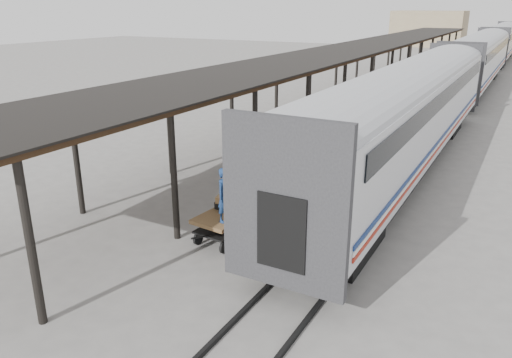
{
  "coord_description": "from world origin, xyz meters",
  "views": [
    {
      "loc": [
        7.57,
        -13.12,
        6.83
      ],
      "look_at": [
        0.46,
        -0.21,
        1.7
      ],
      "focal_mm": 35.0,
      "sensor_mm": 36.0,
      "label": 1
    }
  ],
  "objects_px": {
    "baggage_cart": "(230,218)",
    "pedestrian": "(324,117)",
    "porter": "(225,195)",
    "luggage_tug": "(336,111)"
  },
  "relations": [
    {
      "from": "baggage_cart",
      "to": "porter",
      "type": "distance_m",
      "value": 1.24
    },
    {
      "from": "baggage_cart",
      "to": "pedestrian",
      "type": "height_order",
      "value": "pedestrian"
    },
    {
      "from": "luggage_tug",
      "to": "porter",
      "type": "relative_size",
      "value": 0.9
    },
    {
      "from": "baggage_cart",
      "to": "porter",
      "type": "bearing_deg",
      "value": -63.1
    },
    {
      "from": "luggage_tug",
      "to": "porter",
      "type": "xyz_separation_m",
      "value": [
        3.39,
        -18.58,
        1.13
      ]
    },
    {
      "from": "porter",
      "to": "pedestrian",
      "type": "xyz_separation_m",
      "value": [
        -2.82,
        14.93,
        -0.82
      ]
    },
    {
      "from": "luggage_tug",
      "to": "pedestrian",
      "type": "xyz_separation_m",
      "value": [
        0.57,
        -3.65,
        0.32
      ]
    },
    {
      "from": "baggage_cart",
      "to": "luggage_tug",
      "type": "height_order",
      "value": "luggage_tug"
    },
    {
      "from": "porter",
      "to": "pedestrian",
      "type": "height_order",
      "value": "porter"
    },
    {
      "from": "luggage_tug",
      "to": "pedestrian",
      "type": "bearing_deg",
      "value": -93.56
    }
  ]
}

